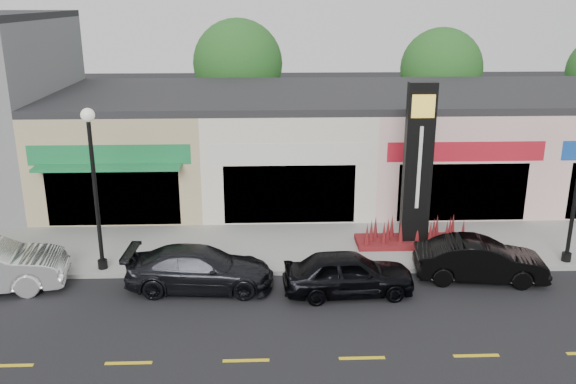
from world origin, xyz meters
The scene contains 14 objects.
ground centered at (0.00, 0.00, 0.00)m, with size 120.00×120.00×0.00m, color black.
sidewalk centered at (0.00, 4.35, 0.07)m, with size 52.00×4.30×0.15m, color gray.
curb centered at (0.00, 2.10, 0.07)m, with size 52.00×0.20×0.15m, color gray.
shop_beige centered at (-8.50, 11.46, 2.40)m, with size 7.00×10.85×4.80m.
shop_cream centered at (-1.50, 11.47, 2.40)m, with size 7.00×10.01×4.80m.
shop_pink_w centered at (5.50, 11.47, 2.40)m, with size 7.00×10.01×4.80m.
shop_pink_e centered at (12.50, 11.47, 2.40)m, with size 7.00×10.01×4.80m.
tree_rear_west centered at (-4.00, 19.50, 5.22)m, with size 5.20×5.20×7.83m.
tree_rear_mid centered at (8.00, 19.50, 4.88)m, with size 4.80×4.80×7.29m.
lamp_west_near centered at (-8.00, 2.50, 3.48)m, with size 0.44×0.44×5.47m.
pylon_sign centered at (3.00, 4.20, 2.27)m, with size 4.20×1.30×6.00m.
car_dark_sedan centered at (-4.57, 1.18, 0.68)m, with size 4.68×1.90×1.36m, color black.
car_black_sedan centered at (0.11, 0.65, 0.69)m, with size 4.08×1.64×1.39m, color black.
car_black_conv centered at (4.56, 1.47, 0.70)m, with size 4.22×1.47×1.39m, color black.
Camera 1 is at (-2.43, -16.62, 8.91)m, focal length 38.00 mm.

